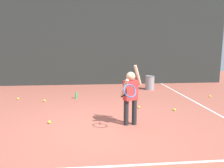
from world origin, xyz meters
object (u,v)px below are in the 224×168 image
tennis_ball_0 (49,122)px  tennis_player (130,94)px  tennis_ball_3 (45,101)px  ball_hopper (150,83)px  tennis_ball_1 (18,99)px  tennis_ball_5 (175,110)px  water_bottle (76,95)px  tennis_ball_2 (139,107)px  tennis_ball_4 (210,96)px

tennis_ball_0 → tennis_player: bearing=-8.3°
tennis_player → tennis_ball_3: (-2.36, 2.32, -0.69)m
ball_hopper → tennis_ball_1: ball_hopper is taller
tennis_ball_5 → water_bottle: bearing=148.5°
tennis_player → tennis_ball_1: size_ratio=20.46×
tennis_ball_5 → ball_hopper: bearing=88.2°
tennis_player → water_bottle: tennis_player is taller
tennis_player → tennis_ball_3: bearing=113.4°
water_bottle → tennis_ball_2: 2.31m
tennis_player → water_bottle: 3.06m
ball_hopper → tennis_ball_5: 2.99m
water_bottle → tennis_ball_3: 1.04m
tennis_ball_3 → tennis_ball_4: size_ratio=1.00×
tennis_ball_5 → tennis_ball_3: bearing=160.1°
tennis_player → tennis_ball_1: 4.29m
water_bottle → tennis_ball_1: size_ratio=3.33×
tennis_ball_1 → tennis_ball_2: bearing=-20.0°
tennis_ball_4 → tennis_ball_5: 2.33m
tennis_player → tennis_ball_0: size_ratio=20.46×
tennis_ball_0 → tennis_ball_3: size_ratio=1.00×
tennis_ball_3 → tennis_ball_1: bearing=159.2°
tennis_player → ball_hopper: tennis_player is taller
tennis_ball_1 → tennis_ball_3: bearing=-20.8°
tennis_ball_4 → ball_hopper: bearing=138.7°
ball_hopper → water_bottle: (-2.88, -1.27, -0.18)m
ball_hopper → tennis_ball_2: (-1.01, -2.63, -0.26)m
tennis_ball_1 → tennis_ball_3: same height
tennis_ball_0 → tennis_ball_5: (3.24, 0.69, 0.00)m
tennis_ball_1 → tennis_ball_5: (4.69, -1.71, 0.00)m
tennis_ball_1 → tennis_ball_4: bearing=-2.3°
tennis_player → tennis_ball_1: (-3.28, 2.68, -0.69)m
tennis_ball_3 → tennis_ball_5: bearing=-19.9°
water_bottle → tennis_ball_1: water_bottle is taller
water_bottle → tennis_ball_4: water_bottle is taller
ball_hopper → water_bottle: size_ratio=2.55×
water_bottle → tennis_ball_3: water_bottle is taller
tennis_ball_1 → tennis_ball_5: bearing=-20.1°
tennis_ball_0 → tennis_ball_1: (-1.45, 2.41, 0.00)m
water_bottle → ball_hopper: bearing=23.8°
tennis_player → tennis_ball_5: tennis_player is taller
tennis_player → tennis_ball_5: bearing=12.3°
tennis_player → tennis_ball_4: bearing=14.7°
water_bottle → tennis_ball_4: 4.62m
tennis_player → tennis_ball_4: (3.24, 2.41, -0.69)m
ball_hopper → tennis_ball_2: bearing=-111.0°
tennis_ball_4 → tennis_ball_3: bearing=-179.1°
tennis_ball_1 → tennis_ball_0: bearing=-59.0°
water_bottle → tennis_ball_2: water_bottle is taller
tennis_ball_1 → tennis_ball_2: same height
water_bottle → tennis_ball_5: 3.27m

